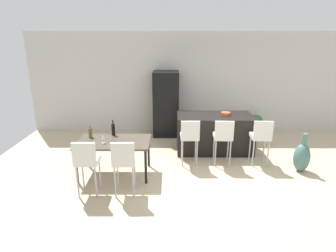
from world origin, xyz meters
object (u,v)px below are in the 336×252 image
dining_chair_far (124,159)px  wine_bottle_middle (90,133)px  bar_chair_middle (223,135)px  dining_chair_near (86,159)px  refrigerator (166,104)px  dining_table (114,144)px  potted_plant (256,123)px  kitchen_island (214,133)px  wine_bottle_corner (113,129)px  fruit_bowl (226,114)px  floor_vase (302,157)px  wine_glass_left (103,137)px  bar_chair_left (190,135)px  bar_chair_right (261,135)px

dining_chair_far → wine_bottle_middle: bearing=129.8°
bar_chair_middle → dining_chair_far: (-1.97, -1.28, 0.00)m
dining_chair_near → refrigerator: 3.61m
dining_table → potted_plant: bearing=34.8°
kitchen_island → dining_table: 2.61m
dining_table → dining_chair_far: 0.87m
dining_table → wine_bottle_corner: bearing=100.7°
fruit_bowl → floor_vase: size_ratio=0.27×
dining_table → dining_chair_far: (0.33, -0.81, 0.02)m
wine_glass_left → dining_chair_near: bearing=-102.3°
dining_table → potted_plant: 4.44m
floor_vase → dining_table: bearing=-177.6°
bar_chair_left → fruit_bowl: bar_chair_left is taller
bar_chair_left → fruit_bowl: (0.93, 0.86, 0.26)m
bar_chair_right → floor_vase: 0.93m
wine_bottle_corner → wine_bottle_middle: size_ratio=1.29×
dining_table → refrigerator: 2.75m
bar_chair_left → potted_plant: (2.07, 2.05, -0.35)m
bar_chair_middle → wine_bottle_middle: 2.84m
bar_chair_left → potted_plant: bearing=44.8°
wine_bottle_middle → wine_glass_left: (0.34, -0.33, 0.02)m
wine_bottle_middle → wine_glass_left: size_ratio=1.50×
bar_chair_right → dining_table: size_ratio=0.72×
dining_chair_far → wine_bottle_corner: bearing=108.9°
bar_chair_right → potted_plant: bar_chair_right is taller
dining_table → refrigerator: refrigerator is taller
floor_vase → wine_bottle_middle: bearing=179.4°
dining_table → bar_chair_left: bearing=16.8°
bar_chair_left → wine_bottle_middle: 2.11m
bar_chair_right → wine_glass_left: 3.37m
bar_chair_middle → potted_plant: (1.34, 2.05, -0.35)m
kitchen_island → bar_chair_right: bearing=-43.6°
bar_chair_middle → floor_vase: (1.63, -0.31, -0.37)m
dining_table → dining_chair_far: dining_chair_far is taller
wine_bottle_corner → refrigerator: size_ratio=0.18×
wine_bottle_corner → refrigerator: (1.09, 2.18, 0.05)m
bar_chair_left → dining_chair_near: (-1.90, -1.28, 0.00)m
wine_bottle_middle → kitchen_island: bearing=21.8°
bar_chair_left → bar_chair_middle: same height
fruit_bowl → potted_plant: fruit_bowl is taller
floor_vase → potted_plant: (-0.29, 2.36, 0.03)m
dining_chair_near → refrigerator: refrigerator is taller
dining_chair_near → wine_glass_left: bearing=77.7°
bar_chair_right → wine_glass_left: bar_chair_right is taller
bar_chair_middle → wine_glass_left: 2.56m
kitchen_island → wine_bottle_corner: (-2.31, -0.96, 0.41)m
dining_chair_near → floor_vase: dining_chair_near is taller
bar_chair_left → potted_plant: bar_chair_left is taller
wine_bottle_corner → wine_glass_left: 0.49m
kitchen_island → bar_chair_left: 1.10m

